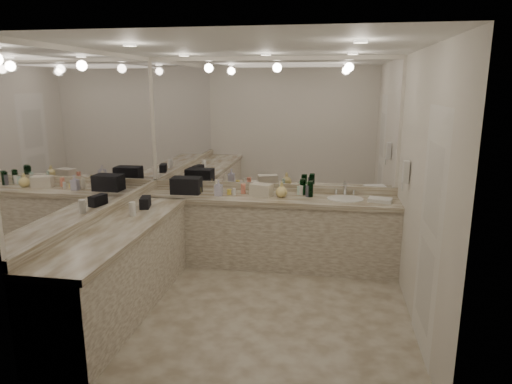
% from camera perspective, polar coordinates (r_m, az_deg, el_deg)
% --- Properties ---
extents(floor, '(3.20, 3.20, 0.00)m').
position_cam_1_polar(floor, '(4.91, -0.53, -14.14)').
color(floor, '#BEB4A0').
rests_on(floor, ground).
extents(ceiling, '(3.20, 3.20, 0.00)m').
position_cam_1_polar(ceiling, '(4.37, -0.61, 17.75)').
color(ceiling, white).
rests_on(ceiling, floor).
extents(wall_back, '(3.20, 0.02, 2.60)m').
position_cam_1_polar(wall_back, '(5.92, 1.94, 3.95)').
color(wall_back, silver).
rests_on(wall_back, floor).
extents(wall_left, '(0.02, 3.00, 2.60)m').
position_cam_1_polar(wall_left, '(4.98, -19.01, 1.45)').
color(wall_left, silver).
rests_on(wall_left, floor).
extents(wall_right, '(0.02, 3.00, 2.60)m').
position_cam_1_polar(wall_right, '(4.48, 20.05, 0.08)').
color(wall_right, silver).
rests_on(wall_right, floor).
extents(vanity_back_base, '(3.20, 0.60, 0.84)m').
position_cam_1_polar(vanity_back_base, '(5.84, 1.49, -5.08)').
color(vanity_back_base, beige).
rests_on(vanity_back_base, floor).
extents(vanity_back_top, '(3.20, 0.64, 0.06)m').
position_cam_1_polar(vanity_back_top, '(5.70, 1.50, -0.82)').
color(vanity_back_top, beige).
rests_on(vanity_back_top, vanity_back_base).
extents(vanity_left_base, '(0.60, 2.40, 0.84)m').
position_cam_1_polar(vanity_left_base, '(4.85, -16.72, -9.61)').
color(vanity_left_base, beige).
rests_on(vanity_left_base, floor).
extents(vanity_left_top, '(0.64, 2.42, 0.06)m').
position_cam_1_polar(vanity_left_top, '(4.69, -16.98, -4.55)').
color(vanity_left_top, beige).
rests_on(vanity_left_top, vanity_left_base).
extents(backsplash_back, '(3.20, 0.04, 0.10)m').
position_cam_1_polar(backsplash_back, '(5.96, 1.89, 0.60)').
color(backsplash_back, beige).
rests_on(backsplash_back, vanity_back_top).
extents(backsplash_left, '(0.04, 3.00, 0.10)m').
position_cam_1_polar(backsplash_left, '(5.06, -18.51, -2.44)').
color(backsplash_left, beige).
rests_on(backsplash_left, vanity_left_top).
extents(mirror_back, '(3.12, 0.01, 1.55)m').
position_cam_1_polar(mirror_back, '(5.85, 1.96, 8.53)').
color(mirror_back, white).
rests_on(mirror_back, wall_back).
extents(mirror_left, '(0.01, 2.92, 1.55)m').
position_cam_1_polar(mirror_left, '(4.91, -19.30, 6.88)').
color(mirror_left, white).
rests_on(mirror_left, wall_left).
extents(sink, '(0.44, 0.44, 0.03)m').
position_cam_1_polar(sink, '(5.66, 11.09, -0.92)').
color(sink, white).
rests_on(sink, vanity_back_top).
extents(faucet, '(0.24, 0.16, 0.14)m').
position_cam_1_polar(faucet, '(5.85, 11.07, 0.30)').
color(faucet, silver).
rests_on(faucet, vanity_back_top).
extents(wall_phone, '(0.06, 0.10, 0.24)m').
position_cam_1_polar(wall_phone, '(5.13, 18.22, 2.41)').
color(wall_phone, white).
rests_on(wall_phone, wall_right).
extents(door, '(0.02, 0.82, 2.10)m').
position_cam_1_polar(door, '(4.06, 20.83, -4.95)').
color(door, white).
rests_on(door, wall_right).
extents(black_toiletry_bag, '(0.38, 0.25, 0.21)m').
position_cam_1_polar(black_toiletry_bag, '(5.90, -8.70, 0.86)').
color(black_toiletry_bag, black).
rests_on(black_toiletry_bag, vanity_back_top).
extents(black_bag_spill, '(0.15, 0.24, 0.12)m').
position_cam_1_polar(black_bag_spill, '(5.31, -13.67, -1.26)').
color(black_bag_spill, black).
rests_on(black_bag_spill, vanity_left_top).
extents(cream_cosmetic_case, '(0.30, 0.23, 0.15)m').
position_cam_1_polar(cream_cosmetic_case, '(5.70, 0.67, 0.28)').
color(cream_cosmetic_case, beige).
rests_on(cream_cosmetic_case, vanity_back_top).
extents(hand_towel, '(0.30, 0.23, 0.04)m').
position_cam_1_polar(hand_towel, '(5.62, 15.25, -0.95)').
color(hand_towel, white).
rests_on(hand_towel, vanity_back_top).
extents(lotion_left, '(0.07, 0.07, 0.16)m').
position_cam_1_polar(lotion_left, '(5.01, -15.19, -2.00)').
color(lotion_left, white).
rests_on(lotion_left, vanity_left_top).
extents(soap_bottle_a, '(0.08, 0.08, 0.18)m').
position_cam_1_polar(soap_bottle_a, '(5.82, -5.03, 0.66)').
color(soap_bottle_a, white).
rests_on(soap_bottle_a, vanity_back_top).
extents(soap_bottle_b, '(0.09, 0.09, 0.20)m').
position_cam_1_polar(soap_bottle_b, '(5.72, -4.70, 0.54)').
color(soap_bottle_b, silver).
rests_on(soap_bottle_b, vanity_back_top).
extents(soap_bottle_c, '(0.15, 0.15, 0.19)m').
position_cam_1_polar(soap_bottle_c, '(5.64, 3.21, 0.30)').
color(soap_bottle_c, '#EED681').
rests_on(soap_bottle_c, vanity_back_top).
extents(green_bottle_0, '(0.06, 0.06, 0.20)m').
position_cam_1_polar(green_bottle_0, '(5.78, 5.78, 0.62)').
color(green_bottle_0, '#0D4C1E').
rests_on(green_bottle_0, vanity_back_top).
extents(green_bottle_1, '(0.07, 0.07, 0.18)m').
position_cam_1_polar(green_bottle_1, '(5.70, 6.77, 0.32)').
color(green_bottle_1, '#0D4C1E').
rests_on(green_bottle_1, vanity_back_top).
extents(green_bottle_2, '(0.07, 0.07, 0.20)m').
position_cam_1_polar(green_bottle_2, '(5.68, 6.82, 0.37)').
color(green_bottle_2, '#0D4C1E').
rests_on(green_bottle_2, vanity_back_top).
extents(green_bottle_3, '(0.06, 0.06, 0.20)m').
position_cam_1_polar(green_bottle_3, '(5.77, 5.91, 0.64)').
color(green_bottle_3, '#0D4C1E').
rests_on(green_bottle_3, vanity_back_top).
extents(amenity_bottle_0, '(0.06, 0.06, 0.13)m').
position_cam_1_polar(amenity_bottle_0, '(5.78, 5.74, 0.26)').
color(amenity_bottle_0, white).
rests_on(amenity_bottle_0, vanity_back_top).
extents(amenity_bottle_1, '(0.04, 0.04, 0.08)m').
position_cam_1_polar(amenity_bottle_1, '(5.89, -7.08, 0.24)').
color(amenity_bottle_1, '#F2D84C').
rests_on(amenity_bottle_1, vanity_back_top).
extents(amenity_bottle_2, '(0.06, 0.06, 0.15)m').
position_cam_1_polar(amenity_bottle_2, '(5.68, 6.50, 0.12)').
color(amenity_bottle_2, '#3F3F4C').
rests_on(amenity_bottle_2, vanity_back_top).
extents(amenity_bottle_3, '(0.06, 0.06, 0.11)m').
position_cam_1_polar(amenity_bottle_3, '(5.80, 5.46, 0.21)').
color(amenity_bottle_3, silver).
rests_on(amenity_bottle_3, vanity_back_top).
extents(amenity_bottle_4, '(0.05, 0.05, 0.07)m').
position_cam_1_polar(amenity_bottle_4, '(5.79, -3.38, 0.03)').
color(amenity_bottle_4, '#F2D84C').
rests_on(amenity_bottle_4, vanity_back_top).
extents(amenity_bottle_5, '(0.06, 0.06, 0.13)m').
position_cam_1_polar(amenity_bottle_5, '(5.82, -1.61, 0.41)').
color(amenity_bottle_5, '#E57F66').
rests_on(amenity_bottle_5, vanity_back_top).
extents(amenity_bottle_6, '(0.05, 0.05, 0.06)m').
position_cam_1_polar(amenity_bottle_6, '(5.78, -0.20, 0.01)').
color(amenity_bottle_6, white).
rests_on(amenity_bottle_6, vanity_back_top).
extents(amenity_bottle_7, '(0.04, 0.04, 0.13)m').
position_cam_1_polar(amenity_bottle_7, '(5.77, 3.08, 0.30)').
color(amenity_bottle_7, silver).
rests_on(amenity_bottle_7, vanity_back_top).
extents(amenity_bottle_8, '(0.04, 0.04, 0.09)m').
position_cam_1_polar(amenity_bottle_8, '(5.74, -2.75, 0.03)').
color(amenity_bottle_8, white).
rests_on(amenity_bottle_8, vanity_back_top).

